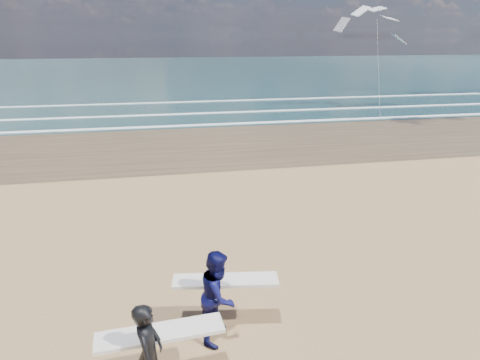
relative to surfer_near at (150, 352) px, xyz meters
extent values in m
cube|color=#463625|center=(21.07, 18.53, -0.95)|extent=(220.00, 12.00, 0.01)
cube|color=#1B3A3C|center=(21.07, 72.53, -0.95)|extent=(220.00, 100.00, 0.02)
cube|color=white|center=(21.07, 23.33, -0.91)|extent=(220.00, 0.50, 0.05)
cube|color=white|center=(21.07, 28.03, -0.91)|extent=(220.00, 0.50, 0.05)
cube|color=white|center=(21.07, 34.53, -0.91)|extent=(220.00, 0.50, 0.05)
imported|color=black|center=(-0.02, -0.04, -0.02)|extent=(0.56, 0.75, 1.89)
cube|color=silver|center=(0.18, 0.31, 0.11)|extent=(2.23, 0.66, 0.07)
imported|color=#0B0C3F|center=(1.36, 1.35, 0.02)|extent=(1.07, 1.17, 1.96)
cube|color=silver|center=(1.56, 1.70, 0.13)|extent=(2.25, 0.85, 0.07)
cube|color=slate|center=(17.56, 24.28, -0.91)|extent=(0.12, 0.12, 0.10)
camera|label=1|loc=(0.31, -5.98, 4.97)|focal=32.00mm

